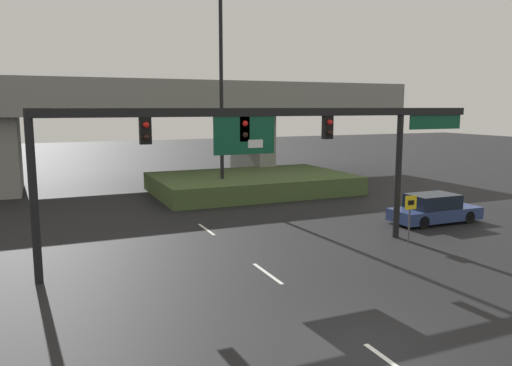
% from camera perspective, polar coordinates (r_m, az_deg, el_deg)
% --- Properties ---
extents(ground_plane, '(160.00, 160.00, 0.00)m').
position_cam_1_polar(ground_plane, '(13.44, 12.27, -17.46)').
color(ground_plane, black).
extents(lane_markings, '(0.14, 30.66, 0.01)m').
position_cam_1_polar(lane_markings, '(24.42, -5.70, -5.28)').
color(lane_markings, silver).
rests_on(lane_markings, ground).
extents(signal_gantry, '(18.61, 0.44, 5.84)m').
position_cam_1_polar(signal_gantry, '(19.67, 1.99, 5.61)').
color(signal_gantry, black).
rests_on(signal_gantry, ground).
extents(speed_limit_sign, '(0.60, 0.11, 2.13)m').
position_cam_1_polar(speed_limit_sign, '(22.70, 17.20, -3.10)').
color(speed_limit_sign, '#4C4C4C').
rests_on(speed_limit_sign, ground).
extents(highway_light_pole_near, '(0.70, 0.36, 17.63)m').
position_cam_1_polar(highway_light_pole_near, '(32.69, -4.03, 14.49)').
color(highway_light_pole_near, black).
rests_on(highway_light_pole_near, ground).
extents(overpass_bridge, '(43.05, 8.14, 7.80)m').
position_cam_1_polar(overpass_bridge, '(39.05, -13.03, 8.09)').
color(overpass_bridge, gray).
rests_on(overpass_bridge, ground).
extents(grass_embankment, '(13.34, 8.62, 1.22)m').
position_cam_1_polar(grass_embankment, '(34.78, -0.49, -0.03)').
color(grass_embankment, '#42562D').
rests_on(grass_embankment, ground).
extents(parked_sedan_near_right, '(4.76, 1.90, 1.48)m').
position_cam_1_polar(parked_sedan_near_right, '(27.15, 19.68, -2.86)').
color(parked_sedan_near_right, navy).
rests_on(parked_sedan_near_right, ground).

